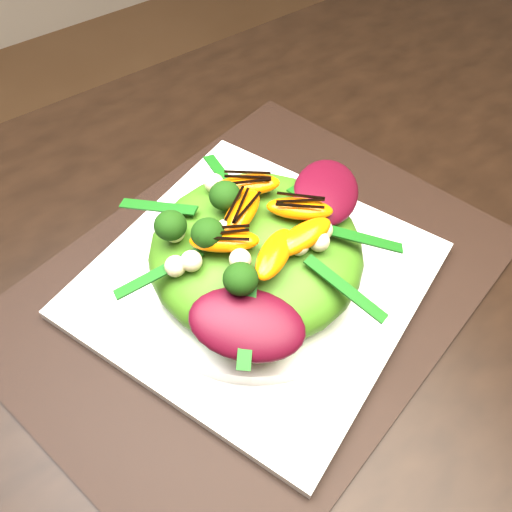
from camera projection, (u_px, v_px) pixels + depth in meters
dining_table at (247, 360)px, 0.51m from camera, size 1.60×0.90×0.75m
placemat at (256, 284)px, 0.54m from camera, size 0.54×0.46×0.00m
plate_base at (256, 279)px, 0.53m from camera, size 0.37×0.37×0.01m
salad_bowl at (256, 271)px, 0.52m from camera, size 0.24×0.24×0.02m
lettuce_mound at (256, 252)px, 0.50m from camera, size 0.24×0.24×0.07m
radicchio_leaf at (326, 192)px, 0.50m from camera, size 0.11×0.10×0.02m
orange_segment at (233, 201)px, 0.48m from camera, size 0.06×0.04×0.02m
broccoli_floret at (187, 219)px, 0.46m from camera, size 0.04×0.04×0.04m
macadamia_nut at (300, 235)px, 0.46m from camera, size 0.02×0.02×0.02m
balsamic_drizzle at (232, 194)px, 0.48m from camera, size 0.04×0.01×0.00m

